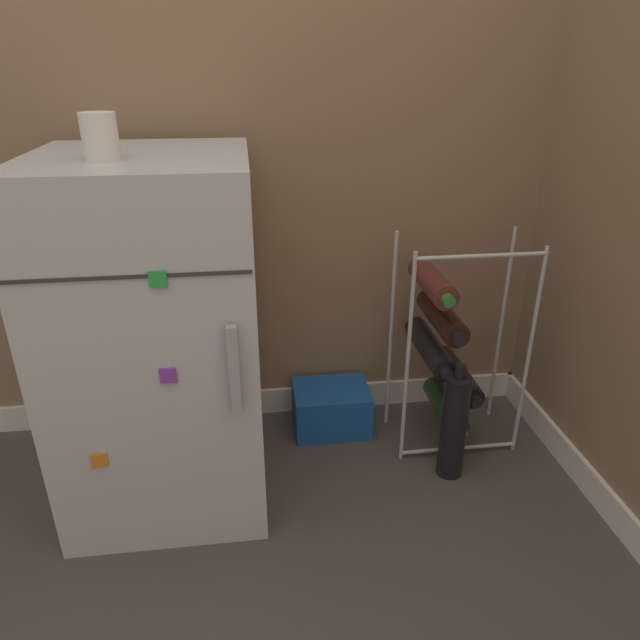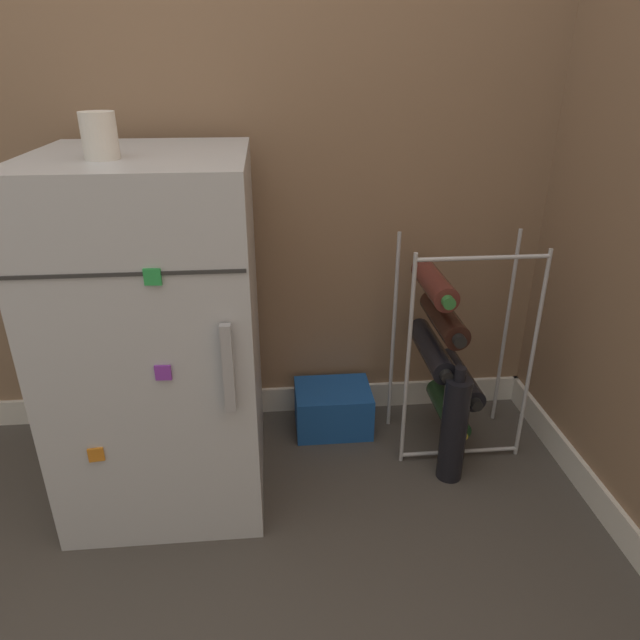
# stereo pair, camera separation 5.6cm
# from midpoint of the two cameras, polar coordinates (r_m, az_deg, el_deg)

# --- Properties ---
(ground_plane) EXTENTS (14.00, 14.00, 0.00)m
(ground_plane) POSITION_cam_midpoint_polar(r_m,az_deg,el_deg) (1.58, -3.19, -21.91)
(ground_plane) COLOR #423D38
(wall_back) EXTENTS (6.70, 0.07, 2.50)m
(wall_back) POSITION_cam_midpoint_polar(r_m,az_deg,el_deg) (1.77, -6.19, 27.57)
(wall_back) COLOR #84664C
(wall_back) RESTS_ON ground_plane
(mini_fridge) EXTENTS (0.51, 0.58, 0.95)m
(mini_fridge) POSITION_cam_midpoint_polar(r_m,az_deg,el_deg) (1.58, -16.70, -1.65)
(mini_fridge) COLOR #B7BABF
(mini_fridge) RESTS_ON ground_plane
(wine_rack) EXTENTS (0.38, 0.33, 0.68)m
(wine_rack) POSITION_cam_midpoint_polar(r_m,az_deg,el_deg) (1.79, 11.27, -2.61)
(wine_rack) COLOR #B2B2B7
(wine_rack) RESTS_ON ground_plane
(soda_box) EXTENTS (0.25, 0.19, 0.15)m
(soda_box) POSITION_cam_midpoint_polar(r_m,az_deg,el_deg) (1.94, 0.28, -8.79)
(soda_box) COLOR #194C9E
(soda_box) RESTS_ON ground_plane
(fridge_top_cup) EXTENTS (0.08, 0.08, 0.10)m
(fridge_top_cup) POSITION_cam_midpoint_polar(r_m,az_deg,el_deg) (1.36, -22.30, 16.60)
(fridge_top_cup) COLOR silver
(fridge_top_cup) RESTS_ON mini_fridge
(loose_bottle_floor) EXTENTS (0.08, 0.08, 0.37)m
(loose_bottle_floor) POSITION_cam_midpoint_polar(r_m,az_deg,el_deg) (1.73, 12.33, -10.30)
(loose_bottle_floor) COLOR black
(loose_bottle_floor) RESTS_ON ground_plane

